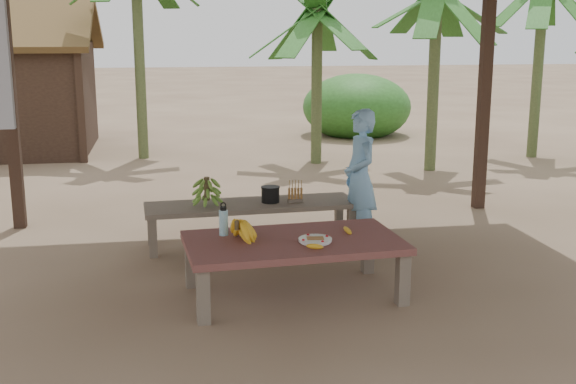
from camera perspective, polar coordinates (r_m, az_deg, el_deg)
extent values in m
plane|color=brown|center=(6.61, 0.60, -6.91)|extent=(80.00, 80.00, 0.00)
cube|color=black|center=(8.64, -21.04, 6.06)|extent=(0.13, 0.13, 2.70)
cube|color=black|center=(9.34, 15.22, 6.89)|extent=(0.13, 0.13, 2.70)
cube|color=brown|center=(5.62, -6.72, -8.20)|extent=(0.11, 0.11, 0.44)
cube|color=brown|center=(6.03, 9.06, -6.84)|extent=(0.11, 0.11, 0.44)
cube|color=brown|center=(6.41, -7.66, -5.59)|extent=(0.11, 0.11, 0.44)
cube|color=brown|center=(6.77, 6.32, -4.57)|extent=(0.11, 0.11, 0.44)
cube|color=maroon|center=(6.08, 0.43, -4.03)|extent=(1.86, 1.12, 0.06)
cube|color=brown|center=(7.30, -10.62, -3.59)|extent=(0.08, 0.08, 0.40)
cube|color=brown|center=(7.64, 5.02, -2.69)|extent=(0.08, 0.08, 0.40)
cube|color=brown|center=(7.75, -10.75, -2.65)|extent=(0.08, 0.08, 0.40)
cube|color=brown|center=(8.06, 4.04, -1.85)|extent=(0.08, 0.08, 0.40)
cube|color=brown|center=(7.56, -2.94, -1.06)|extent=(2.23, 0.70, 0.05)
cylinder|color=white|center=(5.99, 2.16, -3.93)|extent=(0.26, 0.26, 0.01)
cylinder|color=white|center=(5.98, 2.16, -3.78)|extent=(0.28, 0.28, 0.02)
cube|color=brown|center=(5.98, 2.16, -3.73)|extent=(0.15, 0.11, 0.02)
ellipsoid|color=yellow|center=(5.80, 2.14, -4.32)|extent=(0.15, 0.05, 0.04)
ellipsoid|color=yellow|center=(6.27, 4.73, -3.04)|extent=(0.08, 0.16, 0.04)
cylinder|color=#3B9BB9|center=(6.18, -5.11, -2.43)|extent=(0.08, 0.08, 0.22)
cylinder|color=black|center=(6.15, -5.14, -1.31)|extent=(0.06, 0.06, 0.03)
torus|color=black|center=(6.15, -5.14, -1.04)|extent=(0.05, 0.01, 0.05)
cylinder|color=black|center=(7.57, -1.40, -0.22)|extent=(0.19, 0.19, 0.16)
imported|color=#7DB9ED|center=(7.55, 5.71, 1.13)|extent=(0.39, 0.55, 1.43)
cylinder|color=#596638|center=(11.78, 11.42, 8.55)|extent=(0.18, 0.18, 2.85)
cylinder|color=#596638|center=(12.20, 2.28, 8.26)|extent=(0.18, 0.18, 2.57)
cylinder|color=#596638|center=(12.92, -11.65, 10.22)|extent=(0.18, 0.18, 3.46)
cylinder|color=#596638|center=(13.54, 19.12, 9.02)|extent=(0.18, 0.18, 3.05)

